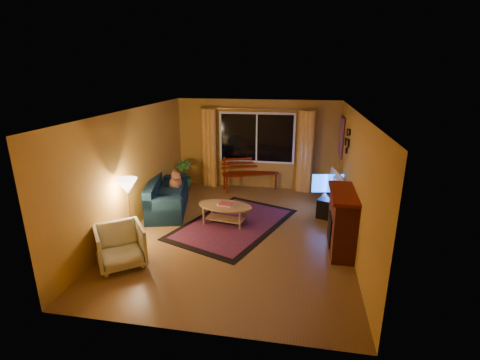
% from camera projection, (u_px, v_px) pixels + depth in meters
% --- Properties ---
extents(floor, '(4.50, 6.00, 0.02)m').
position_uv_depth(floor, '(238.00, 232.00, 7.33)').
color(floor, brown).
rests_on(floor, ground).
extents(ceiling, '(4.50, 6.00, 0.02)m').
position_uv_depth(ceiling, '(237.00, 111.00, 6.57)').
color(ceiling, white).
rests_on(ceiling, ground).
extents(wall_back, '(4.50, 0.02, 2.50)m').
position_uv_depth(wall_back, '(257.00, 145.00, 9.78)').
color(wall_back, '#B5812C').
rests_on(wall_back, ground).
extents(wall_left, '(0.02, 6.00, 2.50)m').
position_uv_depth(wall_left, '(132.00, 170.00, 7.33)').
color(wall_left, '#B5812C').
rests_on(wall_left, ground).
extents(wall_right, '(0.02, 6.00, 2.50)m').
position_uv_depth(wall_right, '(355.00, 181.00, 6.58)').
color(wall_right, '#B5812C').
rests_on(wall_right, ground).
extents(window, '(2.00, 0.02, 1.30)m').
position_uv_depth(window, '(257.00, 138.00, 9.66)').
color(window, black).
rests_on(window, wall_back).
extents(curtain_rod, '(3.20, 0.03, 0.03)m').
position_uv_depth(curtain_rod, '(257.00, 109.00, 9.37)').
color(curtain_rod, '#BF8C3F').
rests_on(curtain_rod, wall_back).
extents(curtain_left, '(0.36, 0.36, 2.24)m').
position_uv_depth(curtain_left, '(209.00, 148.00, 9.92)').
color(curtain_left, gold).
rests_on(curtain_left, ground).
extents(curtain_right, '(0.36, 0.36, 2.24)m').
position_uv_depth(curtain_right, '(305.00, 152.00, 9.47)').
color(curtain_right, gold).
rests_on(curtain_right, ground).
extents(bench, '(1.62, 1.03, 0.47)m').
position_uv_depth(bench, '(250.00, 181.00, 9.86)').
color(bench, '#541304').
rests_on(bench, ground).
extents(potted_plant, '(0.54, 0.54, 0.84)m').
position_uv_depth(potted_plant, '(183.00, 175.00, 9.79)').
color(potted_plant, '#235B1E').
rests_on(potted_plant, ground).
extents(sofa, '(1.26, 2.06, 0.77)m').
position_uv_depth(sofa, '(168.00, 195.00, 8.35)').
color(sofa, black).
rests_on(sofa, ground).
extents(dog, '(0.50, 0.57, 0.51)m').
position_uv_depth(dog, '(175.00, 180.00, 8.67)').
color(dog, '#9E5735').
rests_on(dog, sofa).
extents(armchair, '(1.05, 1.04, 0.79)m').
position_uv_depth(armchair, '(120.00, 244.00, 5.98)').
color(armchair, beige).
rests_on(armchair, ground).
extents(floor_lamp, '(0.28, 0.28, 1.27)m').
position_uv_depth(floor_lamp, '(130.00, 211.00, 6.76)').
color(floor_lamp, '#BF8C3F').
rests_on(floor_lamp, ground).
extents(rug, '(2.75, 3.35, 0.02)m').
position_uv_depth(rug, '(234.00, 224.00, 7.68)').
color(rug, maroon).
rests_on(rug, ground).
extents(coffee_table, '(1.39, 1.39, 0.44)m').
position_uv_depth(coffee_table, '(225.00, 214.00, 7.65)').
color(coffee_table, '#A07948').
rests_on(coffee_table, ground).
extents(tv_console, '(0.72, 1.13, 0.45)m').
position_uv_depth(tv_console, '(331.00, 203.00, 8.27)').
color(tv_console, black).
rests_on(tv_console, ground).
extents(television, '(0.30, 0.96, 0.55)m').
position_uv_depth(television, '(332.00, 183.00, 8.12)').
color(television, black).
rests_on(television, tv_console).
extents(fireplace, '(0.40, 1.20, 1.10)m').
position_uv_depth(fireplace, '(342.00, 223.00, 6.45)').
color(fireplace, maroon).
rests_on(fireplace, ground).
extents(mirror_cluster, '(0.06, 0.60, 0.56)m').
position_uv_depth(mirror_cluster, '(347.00, 139.00, 7.64)').
color(mirror_cluster, black).
rests_on(mirror_cluster, wall_right).
extents(painting, '(0.04, 0.76, 0.96)m').
position_uv_depth(painting, '(341.00, 137.00, 8.76)').
color(painting, '#EA5227').
rests_on(painting, wall_right).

